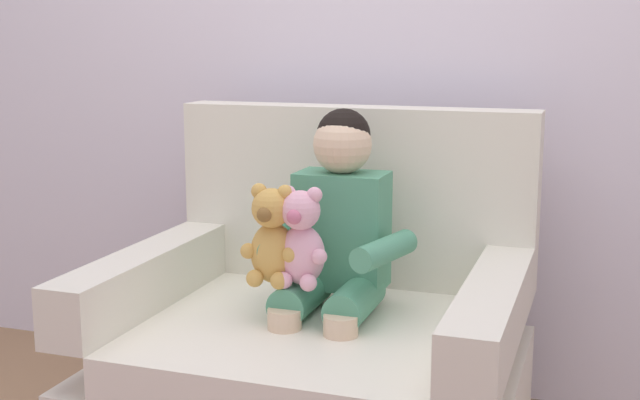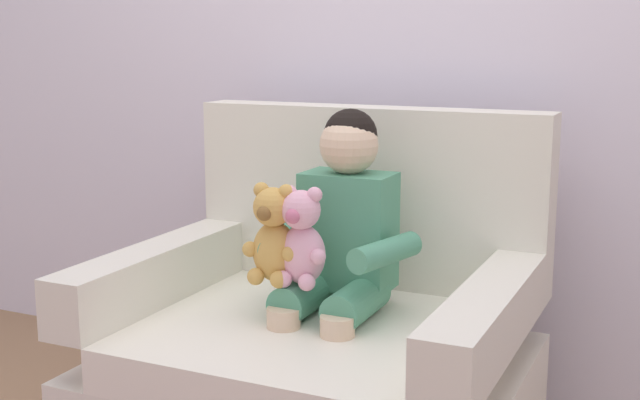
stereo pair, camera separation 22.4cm
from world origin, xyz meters
name	(u,v)px [view 1 (the left image)]	position (x,y,z in m)	size (l,w,h in m)	color
back_wall	(383,15)	(0.00, 0.72, 1.30)	(6.00, 0.10, 2.60)	silver
armchair	(319,357)	(0.00, 0.05, 0.31)	(1.15, 0.96, 1.01)	silver
seated_child	(335,239)	(0.04, 0.08, 0.66)	(0.45, 0.39, 0.82)	#4C9370
plush_pink	(301,240)	(-0.01, -0.06, 0.68)	(0.16, 0.13, 0.28)	#EAA8BC
plush_honey	(272,238)	(-0.10, -0.07, 0.69)	(0.17, 0.14, 0.28)	gold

